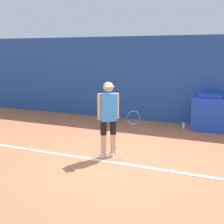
{
  "coord_description": "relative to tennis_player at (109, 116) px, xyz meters",
  "views": [
    {
      "loc": [
        2.48,
        -5.85,
        2.31
      ],
      "look_at": [
        -0.28,
        0.4,
        0.97
      ],
      "focal_mm": 50.0,
      "sensor_mm": 36.0,
      "label": 1
    }
  ],
  "objects": [
    {
      "name": "tennis_ball",
      "position": [
        -1.96,
        -0.26,
        -0.89
      ],
      "size": [
        0.07,
        0.07,
        0.07
      ],
      "color": "#D1E533",
      "rests_on": "ground_plane"
    },
    {
      "name": "back_wall",
      "position": [
        0.27,
        3.89,
        0.47
      ],
      "size": [
        24.0,
        0.1,
        2.8
      ],
      "color": "#234C99",
      "rests_on": "ground_plane"
    },
    {
      "name": "tennis_player",
      "position": [
        0.0,
        0.0,
        0.0
      ],
      "size": [
        0.78,
        0.65,
        1.66
      ],
      "rotation": [
        0.0,
        0.0,
        0.67
      ],
      "color": "tan",
      "rests_on": "ground_plane"
    },
    {
      "name": "covered_chair",
      "position": [
        1.76,
        3.39,
        -0.41
      ],
      "size": [
        0.99,
        0.8,
        1.08
      ],
      "color": "blue",
      "rests_on": "ground_plane"
    },
    {
      "name": "ground_plane",
      "position": [
        0.27,
        -0.21,
        -0.93
      ],
      "size": [
        24.0,
        24.0,
        0.0
      ],
      "primitive_type": "plane",
      "color": "#B76642"
    },
    {
      "name": "court_baseline",
      "position": [
        0.27,
        -0.36,
        -0.92
      ],
      "size": [
        21.6,
        0.1,
        0.01
      ],
      "color": "white",
      "rests_on": "ground_plane"
    },
    {
      "name": "water_bottle",
      "position": [
        1.03,
        3.24,
        -0.83
      ],
      "size": [
        0.08,
        0.08,
        0.22
      ],
      "color": "white",
      "rests_on": "ground_plane"
    }
  ]
}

